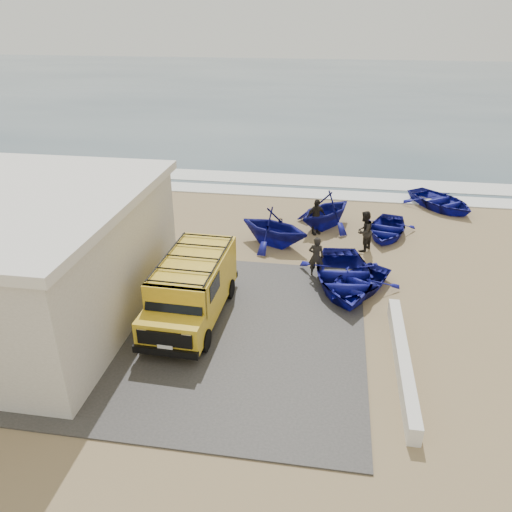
{
  "coord_description": "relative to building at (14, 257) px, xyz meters",
  "views": [
    {
      "loc": [
        2.62,
        -15.19,
        9.44
      ],
      "look_at": [
        0.0,
        1.26,
        1.2
      ],
      "focal_mm": 35.0,
      "sensor_mm": 36.0,
      "label": 1
    }
  ],
  "objects": [
    {
      "name": "boat_near_left",
      "position": [
        10.8,
        3.53,
        -1.7
      ],
      "size": [
        3.67,
        4.82,
        0.94
      ],
      "primitive_type": "imported",
      "rotation": [
        0.0,
        0.0,
        0.1
      ],
      "color": "navy",
      "rests_on": "ground"
    },
    {
      "name": "fisherman_middle",
      "position": [
        11.62,
        6.96,
        -1.26
      ],
      "size": [
        1.03,
        1.1,
        1.8
      ],
      "primitive_type": "imported",
      "rotation": [
        0.0,
        0.0,
        -2.1
      ],
      "color": "black",
      "rests_on": "ground"
    },
    {
      "name": "surf_line",
      "position": [
        7.5,
        14.0,
        -2.13
      ],
      "size": [
        180.0,
        1.6,
        0.06
      ],
      "primitive_type": "cube",
      "color": "white",
      "rests_on": "ground"
    },
    {
      "name": "surf_wash",
      "position": [
        7.5,
        16.5,
        -2.14
      ],
      "size": [
        180.0,
        2.2,
        0.04
      ],
      "primitive_type": "cube",
      "color": "white",
      "rests_on": "ground"
    },
    {
      "name": "van",
      "position": [
        5.75,
        0.71,
        -0.99
      ],
      "size": [
        2.19,
        5.14,
        2.18
      ],
      "rotation": [
        0.0,
        0.0,
        -0.03
      ],
      "color": "yellow",
      "rests_on": "ground"
    },
    {
      "name": "ground",
      "position": [
        7.5,
        2.0,
        -2.16
      ],
      "size": [
        160.0,
        160.0,
        0.0
      ],
      "primitive_type": "plane",
      "color": "#947C56"
    },
    {
      "name": "boat_mid_right",
      "position": [
        12.77,
        8.72,
        -1.81
      ],
      "size": [
        3.1,
        3.82,
        0.7
      ],
      "primitive_type": "imported",
      "rotation": [
        0.0,
        0.0,
        -0.22
      ],
      "color": "navy",
      "rests_on": "ground"
    },
    {
      "name": "fisherman_back",
      "position": [
        9.49,
        8.43,
        -1.31
      ],
      "size": [
        1.06,
        0.91,
        1.7
      ],
      "primitive_type": "imported",
      "rotation": [
        0.0,
        0.0,
        0.6
      ],
      "color": "black",
      "rests_on": "ground"
    },
    {
      "name": "boat_near_right",
      "position": [
        11.3,
        3.31,
        -1.82
      ],
      "size": [
        3.83,
        4.11,
        0.69
      ],
      "primitive_type": "imported",
      "rotation": [
        0.0,
        0.0,
        -0.58
      ],
      "color": "navy",
      "rests_on": "ground"
    },
    {
      "name": "ocean",
      "position": [
        7.5,
        58.0,
        -2.16
      ],
      "size": [
        180.0,
        88.0,
        0.01
      ],
      "primitive_type": "cube",
      "color": "#385166",
      "rests_on": "ground"
    },
    {
      "name": "fisherman_front",
      "position": [
        9.71,
        4.32,
        -1.34
      ],
      "size": [
        0.63,
        0.44,
        1.65
      ],
      "primitive_type": "imported",
      "rotation": [
        0.0,
        0.0,
        3.07
      ],
      "color": "black",
      "rests_on": "ground"
    },
    {
      "name": "parapet",
      "position": [
        12.5,
        -1.0,
        -1.89
      ],
      "size": [
        0.35,
        6.0,
        0.55
      ],
      "primitive_type": "cube",
      "color": "silver",
      "rests_on": "ground"
    },
    {
      "name": "building",
      "position": [
        0.0,
        0.0,
        0.0
      ],
      "size": [
        8.4,
        9.4,
        4.3
      ],
      "color": "silver",
      "rests_on": "ground"
    },
    {
      "name": "boat_far_left",
      "position": [
        9.91,
        9.34,
        -1.28
      ],
      "size": [
        4.33,
        4.43,
        1.77
      ],
      "primitive_type": "imported",
      "rotation": [
        0.0,
        0.0,
        -0.64
      ],
      "color": "navy",
      "rests_on": "ground"
    },
    {
      "name": "slab",
      "position": [
        5.5,
        -0.0,
        -2.14
      ],
      "size": [
        12.0,
        10.0,
        0.05
      ],
      "primitive_type": "cube",
      "color": "#413E3B",
      "rests_on": "ground"
    },
    {
      "name": "boat_far_right",
      "position": [
        15.85,
        12.82,
        -1.76
      ],
      "size": [
        4.59,
        4.81,
        0.81
      ],
      "primitive_type": "imported",
      "rotation": [
        0.0,
        0.0,
        0.64
      ],
      "color": "navy",
      "rests_on": "ground"
    },
    {
      "name": "boat_mid_left",
      "position": [
        7.73,
        6.93,
        -1.3
      ],
      "size": [
        4.16,
        3.94,
        1.73
      ],
      "primitive_type": "imported",
      "rotation": [
        0.0,
        0.0,
        1.15
      ],
      "color": "navy",
      "rests_on": "ground"
    }
  ]
}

